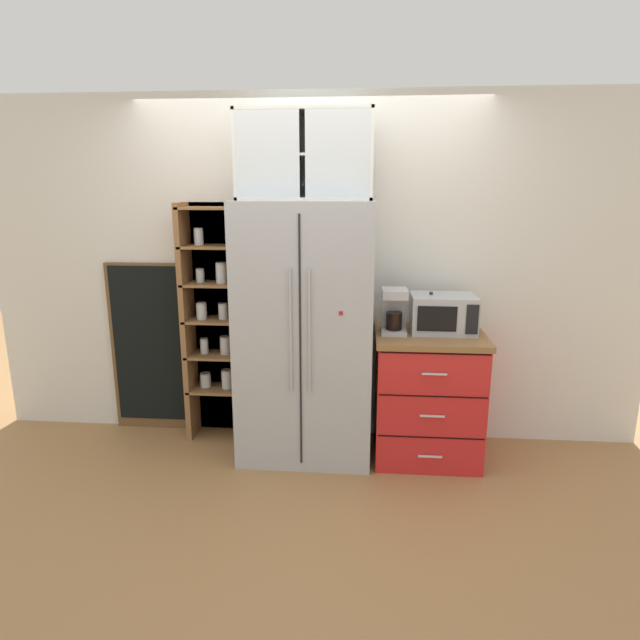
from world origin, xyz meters
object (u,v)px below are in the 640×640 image
mug_red (431,326)px  chalkboard_menu (149,347)px  refrigerator (306,332)px  coffee_maker (394,310)px  bottle_amber (430,317)px  bottle_green (430,314)px  microwave (443,314)px

mug_red → chalkboard_menu: size_ratio=0.09×
refrigerator → chalkboard_menu: bearing=166.9°
refrigerator → coffee_maker: size_ratio=5.84×
bottle_amber → mug_red: bearing=-86.1°
bottle_amber → bottle_green: 0.02m
coffee_maker → bottle_green: (0.25, 0.05, -0.03)m
refrigerator → coffee_maker: (0.61, 0.02, 0.16)m
mug_red → bottle_amber: bottle_amber is taller
bottle_amber → refrigerator: bearing=-176.8°
refrigerator → coffee_maker: bearing=2.0°
microwave → bottle_amber: size_ratio=1.74×
refrigerator → coffee_maker: 0.63m
microwave → mug_red: microwave is taller
coffee_maker → mug_red: 0.28m
bottle_amber → bottle_green: (-0.00, 0.02, 0.01)m
chalkboard_menu → coffee_maker: bearing=-8.3°
bottle_green → chalkboard_menu: chalkboard_menu is taller
refrigerator → bottle_amber: (0.86, 0.05, 0.12)m
mug_red → bottle_green: bottle_green is taller
microwave → mug_red: size_ratio=3.55×
coffee_maker → chalkboard_menu: bearing=171.7°
bottle_amber → bottle_green: bearing=90.0°
refrigerator → bottle_green: bearing=4.6°
microwave → chalkboard_menu: (-2.22, 0.23, -0.37)m
bottle_green → chalkboard_menu: (-2.14, 0.23, -0.36)m
chalkboard_menu → microwave: bearing=-6.0°
bottle_green → microwave: bearing=-4.0°
refrigerator → microwave: (0.95, 0.06, 0.14)m
coffee_maker → bottle_green: coffee_maker is taller
bottle_amber → microwave: bearing=9.3°
mug_red → bottle_amber: (-0.00, 0.02, 0.06)m
bottle_amber → chalkboard_menu: bearing=173.4°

